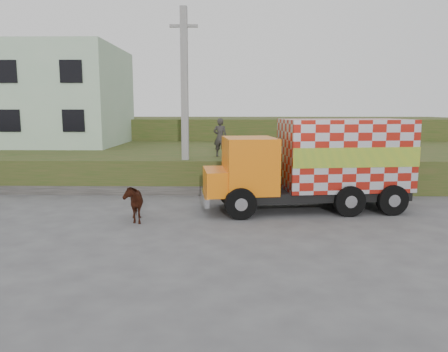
{
  "coord_description": "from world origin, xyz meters",
  "views": [
    {
      "loc": [
        1.06,
        -14.57,
        3.71
      ],
      "look_at": [
        0.77,
        1.14,
        1.3
      ],
      "focal_mm": 35.0,
      "sensor_mm": 36.0,
      "label": 1
    }
  ],
  "objects_px": {
    "utility_pole": "(185,101)",
    "cargo_truck": "(317,164)",
    "cow": "(132,202)",
    "pedestrian": "(220,137)"
  },
  "relations": [
    {
      "from": "cow",
      "to": "pedestrian",
      "type": "xyz_separation_m",
      "value": [
        2.77,
        6.31,
        1.76
      ]
    },
    {
      "from": "utility_pole",
      "to": "cow",
      "type": "xyz_separation_m",
      "value": [
        -1.26,
        -4.97,
        -3.43
      ]
    },
    {
      "from": "cow",
      "to": "pedestrian",
      "type": "bearing_deg",
      "value": 49.57
    },
    {
      "from": "utility_pole",
      "to": "cow",
      "type": "bearing_deg",
      "value": -104.28
    },
    {
      "from": "utility_pole",
      "to": "pedestrian",
      "type": "xyz_separation_m",
      "value": [
        1.51,
        1.34,
        -1.67
      ]
    },
    {
      "from": "utility_pole",
      "to": "cargo_truck",
      "type": "relative_size",
      "value": 1.03
    },
    {
      "from": "utility_pole",
      "to": "pedestrian",
      "type": "bearing_deg",
      "value": 41.67
    },
    {
      "from": "cargo_truck",
      "to": "utility_pole",
      "type": "bearing_deg",
      "value": 141.2
    },
    {
      "from": "cargo_truck",
      "to": "cow",
      "type": "height_order",
      "value": "cargo_truck"
    },
    {
      "from": "utility_pole",
      "to": "cargo_truck",
      "type": "height_order",
      "value": "utility_pole"
    }
  ]
}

